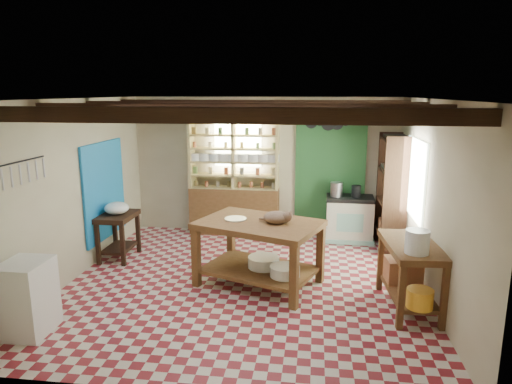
# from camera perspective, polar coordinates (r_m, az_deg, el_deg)

# --- Properties ---
(floor) EXTENTS (5.00, 5.00, 0.02)m
(floor) POSITION_cam_1_polar(r_m,az_deg,el_deg) (6.70, -1.45, -11.35)
(floor) COLOR maroon
(floor) RESTS_ON ground
(ceiling) EXTENTS (5.00, 5.00, 0.02)m
(ceiling) POSITION_cam_1_polar(r_m,az_deg,el_deg) (6.13, -1.59, 11.56)
(ceiling) COLOR #414146
(ceiling) RESTS_ON wall_back
(wall_back) EXTENTS (5.00, 0.04, 2.60)m
(wall_back) POSITION_cam_1_polar(r_m,az_deg,el_deg) (8.72, 1.02, 3.25)
(wall_back) COLOR #C0B89B
(wall_back) RESTS_ON floor
(wall_front) EXTENTS (5.00, 0.04, 2.60)m
(wall_front) POSITION_cam_1_polar(r_m,az_deg,el_deg) (3.94, -7.19, -8.39)
(wall_front) COLOR #C0B89B
(wall_front) RESTS_ON floor
(wall_left) EXTENTS (0.04, 5.00, 2.60)m
(wall_left) POSITION_cam_1_polar(r_m,az_deg,el_deg) (7.11, -21.84, 0.23)
(wall_left) COLOR #C0B89B
(wall_left) RESTS_ON floor
(wall_right) EXTENTS (0.04, 5.00, 2.60)m
(wall_right) POSITION_cam_1_polar(r_m,az_deg,el_deg) (6.41, 21.16, -0.98)
(wall_right) COLOR #C0B89B
(wall_right) RESTS_ON floor
(ceiling_beams) EXTENTS (5.00, 3.80, 0.15)m
(ceiling_beams) POSITION_cam_1_polar(r_m,az_deg,el_deg) (6.14, -1.58, 10.44)
(ceiling_beams) COLOR black
(ceiling_beams) RESTS_ON ceiling
(blue_wall_patch) EXTENTS (0.04, 1.40, 1.60)m
(blue_wall_patch) POSITION_cam_1_polar(r_m,az_deg,el_deg) (7.92, -18.41, 0.18)
(blue_wall_patch) COLOR #1870B8
(blue_wall_patch) RESTS_ON wall_left
(green_wall_patch) EXTENTS (1.30, 0.04, 2.30)m
(green_wall_patch) POSITION_cam_1_polar(r_m,az_deg,el_deg) (8.66, 9.25, 2.68)
(green_wall_patch) COLOR #215328
(green_wall_patch) RESTS_ON wall_back
(window_back) EXTENTS (0.90, 0.02, 0.80)m
(window_back) POSITION_cam_1_polar(r_m,az_deg,el_deg) (8.72, -2.27, 5.89)
(window_back) COLOR silver
(window_back) RESTS_ON wall_back
(window_right) EXTENTS (0.02, 1.30, 1.20)m
(window_right) POSITION_cam_1_polar(r_m,az_deg,el_deg) (7.34, 19.27, 1.58)
(window_right) COLOR silver
(window_right) RESTS_ON wall_right
(utensil_rail) EXTENTS (0.06, 0.90, 0.28)m
(utensil_rail) POSITION_cam_1_polar(r_m,az_deg,el_deg) (6.00, -27.22, 2.29)
(utensil_rail) COLOR black
(utensil_rail) RESTS_ON wall_left
(pot_rack) EXTENTS (0.86, 0.12, 0.36)m
(pot_rack) POSITION_cam_1_polar(r_m,az_deg,el_deg) (8.13, 9.57, 8.65)
(pot_rack) COLOR black
(pot_rack) RESTS_ON ceiling
(shelving_unit) EXTENTS (1.70, 0.34, 2.20)m
(shelving_unit) POSITION_cam_1_polar(r_m,az_deg,el_deg) (8.65, -2.75, 1.81)
(shelving_unit) COLOR tan
(shelving_unit) RESTS_ON floor
(tall_rack) EXTENTS (0.40, 0.86, 2.00)m
(tall_rack) POSITION_cam_1_polar(r_m,az_deg,el_deg) (8.15, 16.58, -0.08)
(tall_rack) COLOR black
(tall_rack) RESTS_ON floor
(work_table) EXTENTS (1.91, 1.59, 0.92)m
(work_table) POSITION_cam_1_polar(r_m,az_deg,el_deg) (6.50, 0.37, -7.66)
(work_table) COLOR brown
(work_table) RESTS_ON floor
(stove) EXTENTS (0.86, 0.59, 0.83)m
(stove) POSITION_cam_1_polar(r_m,az_deg,el_deg) (8.55, 11.57, -3.29)
(stove) COLOR beige
(stove) RESTS_ON floor
(prep_table) EXTENTS (0.51, 0.75, 0.75)m
(prep_table) POSITION_cam_1_polar(r_m,az_deg,el_deg) (7.83, -16.80, -5.31)
(prep_table) COLOR black
(prep_table) RESTS_ON floor
(white_cabinet) EXTENTS (0.48, 0.57, 0.85)m
(white_cabinet) POSITION_cam_1_polar(r_m,az_deg,el_deg) (5.88, -26.67, -11.70)
(white_cabinet) COLOR white
(white_cabinet) RESTS_ON floor
(right_counter) EXTENTS (0.69, 1.24, 0.86)m
(right_counter) POSITION_cam_1_polar(r_m,az_deg,el_deg) (6.13, 18.65, -9.91)
(right_counter) COLOR brown
(right_counter) RESTS_ON floor
(cat) EXTENTS (0.42, 0.35, 0.17)m
(cat) POSITION_cam_1_polar(r_m,az_deg,el_deg) (6.26, 2.62, -3.19)
(cat) COLOR #8A6A50
(cat) RESTS_ON work_table
(steel_tray) EXTENTS (0.40, 0.40, 0.02)m
(steel_tray) POSITION_cam_1_polar(r_m,az_deg,el_deg) (6.47, -2.58, -3.36)
(steel_tray) COLOR #AEACB4
(steel_tray) RESTS_ON work_table
(basin_large) EXTENTS (0.58, 0.58, 0.16)m
(basin_large) POSITION_cam_1_polar(r_m,az_deg,el_deg) (6.56, 0.96, -8.74)
(basin_large) COLOR white
(basin_large) RESTS_ON work_table
(basin_small) EXTENTS (0.53, 0.53, 0.14)m
(basin_small) POSITION_cam_1_polar(r_m,az_deg,el_deg) (6.28, 3.63, -9.83)
(basin_small) COLOR white
(basin_small) RESTS_ON work_table
(kettle_left) EXTENTS (0.23, 0.23, 0.26)m
(kettle_left) POSITION_cam_1_polar(r_m,az_deg,el_deg) (8.41, 10.03, 0.33)
(kettle_left) COLOR #AEACB4
(kettle_left) RESTS_ON stove
(kettle_right) EXTENTS (0.17, 0.17, 0.21)m
(kettle_right) POSITION_cam_1_polar(r_m,az_deg,el_deg) (8.43, 12.40, 0.10)
(kettle_right) COLOR black
(kettle_right) RESTS_ON stove
(enamel_bowl) EXTENTS (0.39, 0.39, 0.20)m
(enamel_bowl) POSITION_cam_1_polar(r_m,az_deg,el_deg) (7.71, -17.02, -1.94)
(enamel_bowl) COLOR white
(enamel_bowl) RESTS_ON prep_table
(white_bucket) EXTENTS (0.30, 0.30, 0.28)m
(white_bucket) POSITION_cam_1_polar(r_m,az_deg,el_deg) (5.61, 19.51, -5.88)
(white_bucket) COLOR white
(white_bucket) RESTS_ON right_counter
(wicker_basket) EXTENTS (0.47, 0.39, 0.31)m
(wicker_basket) POSITION_cam_1_polar(r_m,az_deg,el_deg) (6.42, 17.90, -9.29)
(wicker_basket) COLOR #A46542
(wicker_basket) RESTS_ON right_counter
(yellow_tub) EXTENTS (0.33, 0.33, 0.22)m
(yellow_tub) POSITION_cam_1_polar(r_m,az_deg,el_deg) (5.77, 19.80, -12.40)
(yellow_tub) COLOR yellow
(yellow_tub) RESTS_ON right_counter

